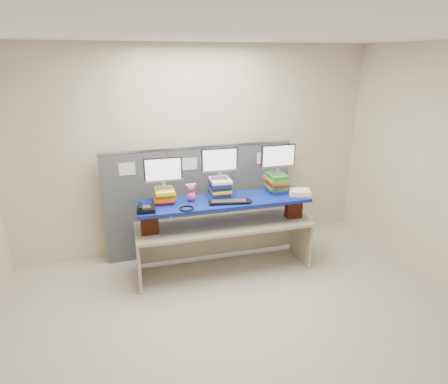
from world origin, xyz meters
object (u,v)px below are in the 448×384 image
object	(u,v)px
keyboard	(229,202)
desk_phone	(145,209)
desk	(224,233)
monitor_left	(163,171)
monitor_center	(219,162)
monitor_right	(278,157)
blue_board	(224,201)

from	to	relation	value
keyboard	desk_phone	size ratio (longest dim) A/B	2.32
desk_phone	desk	bearing A→B (deg)	9.35
monitor_left	desk_phone	size ratio (longest dim) A/B	2.07
desk	monitor_left	world-z (taller)	monitor_left
monitor_left	monitor_center	world-z (taller)	monitor_center
desk	monitor_left	distance (m)	1.10
desk	monitor_right	bearing A→B (deg)	9.14
desk	monitor_left	size ratio (longest dim) A/B	4.95
blue_board	desk	bearing A→B (deg)	-87.64
monitor_right	desk_phone	bearing A→B (deg)	-171.79
monitor_center	keyboard	distance (m)	0.50
desk	monitor_left	xyz separation A→B (m)	(-0.70, 0.15, 0.83)
monitor_right	keyboard	bearing A→B (deg)	-161.67
desk	monitor_right	distance (m)	1.17
desk	monitor_center	xyz separation A→B (m)	(-0.02, 0.12, 0.90)
desk	keyboard	world-z (taller)	keyboard
monitor_center	keyboard	size ratio (longest dim) A/B	0.89
desk	keyboard	xyz separation A→B (m)	(0.03, -0.12, 0.46)
blue_board	monitor_right	xyz separation A→B (m)	(0.74, 0.09, 0.47)
desk	monitor_center	world-z (taller)	monitor_center
monitor_right	desk_phone	size ratio (longest dim) A/B	2.07
blue_board	keyboard	xyz separation A→B (m)	(0.03, -0.12, 0.03)
keyboard	blue_board	bearing A→B (deg)	113.36
blue_board	desk_phone	world-z (taller)	desk_phone
keyboard	monitor_right	bearing A→B (deg)	27.21
desk	keyboard	size ratio (longest dim) A/B	4.42
monitor_center	keyboard	world-z (taller)	monitor_center
blue_board	monitor_right	world-z (taller)	monitor_right
blue_board	desk_phone	xyz separation A→B (m)	(-0.96, -0.09, 0.05)
blue_board	desk_phone	size ratio (longest dim) A/B	9.77
desk	keyboard	distance (m)	0.48
keyboard	monitor_center	bearing A→B (deg)	112.24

